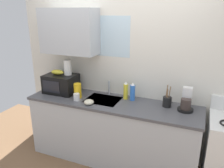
{
  "coord_description": "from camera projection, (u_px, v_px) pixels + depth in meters",
  "views": [
    {
      "loc": [
        1.06,
        -2.57,
        2.08
      ],
      "look_at": [
        0.0,
        0.0,
        1.15
      ],
      "focal_mm": 35.95,
      "sensor_mm": 36.0,
      "label": 1
    }
  ],
  "objects": [
    {
      "name": "mug_white",
      "position": [
        77.0,
        97.0,
        3.04
      ],
      "size": [
        0.08,
        0.08,
        0.09
      ],
      "primitive_type": "cylinder",
      "color": "white",
      "rests_on": "counter_unit"
    },
    {
      "name": "counter_unit",
      "position": [
        112.0,
        130.0,
        3.15
      ],
      "size": [
        2.34,
        0.63,
        0.9
      ],
      "color": "#B2B7BC",
      "rests_on": "ground"
    },
    {
      "name": "paper_towel_roll",
      "position": [
        68.0,
        67.0,
        3.25
      ],
      "size": [
        0.11,
        0.11,
        0.22
      ],
      "primitive_type": "cylinder",
      "color": "white",
      "rests_on": "microwave"
    },
    {
      "name": "banana_bunch",
      "position": [
        57.0,
        72.0,
        3.28
      ],
      "size": [
        0.2,
        0.11,
        0.07
      ],
      "primitive_type": "ellipsoid",
      "color": "gold",
      "rests_on": "microwave"
    },
    {
      "name": "sink_faucet",
      "position": [
        109.0,
        88.0,
        3.24
      ],
      "size": [
        0.03,
        0.03,
        0.2
      ],
      "primitive_type": "cylinder",
      "color": "#B2B5BA",
      "rests_on": "counter_unit"
    },
    {
      "name": "cereal_canister",
      "position": [
        78.0,
        91.0,
        3.12
      ],
      "size": [
        0.1,
        0.1,
        0.21
      ],
      "primitive_type": "cylinder",
      "color": "gold",
      "rests_on": "counter_unit"
    },
    {
      "name": "small_bowl",
      "position": [
        89.0,
        102.0,
        2.92
      ],
      "size": [
        0.13,
        0.13,
        0.06
      ],
      "primitive_type": "ellipsoid",
      "color": "beige",
      "rests_on": "counter_unit"
    },
    {
      "name": "dish_soap_bottle_yellow",
      "position": [
        126.0,
        91.0,
        3.07
      ],
      "size": [
        0.06,
        0.06,
        0.25
      ],
      "color": "yellow",
      "rests_on": "counter_unit"
    },
    {
      "name": "coffee_maker",
      "position": [
        186.0,
        102.0,
        2.73
      ],
      "size": [
        0.19,
        0.21,
        0.28
      ],
      "color": "black",
      "rests_on": "counter_unit"
    },
    {
      "name": "dish_soap_bottle_blue",
      "position": [
        133.0,
        92.0,
        3.03
      ],
      "size": [
        0.07,
        0.07,
        0.25
      ],
      "color": "blue",
      "rests_on": "counter_unit"
    },
    {
      "name": "microwave",
      "position": [
        61.0,
        84.0,
        3.32
      ],
      "size": [
        0.46,
        0.35,
        0.27
      ],
      "color": "black",
      "rests_on": "counter_unit"
    },
    {
      "name": "kitchen_wall_assembly",
      "position": [
        113.0,
        64.0,
        3.19
      ],
      "size": [
        3.11,
        0.42,
        2.5
      ],
      "color": "silver",
      "rests_on": "ground"
    },
    {
      "name": "utensil_crock",
      "position": [
        167.0,
        101.0,
        2.84
      ],
      "size": [
        0.11,
        0.11,
        0.29
      ],
      "color": "black",
      "rests_on": "counter_unit"
    }
  ]
}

